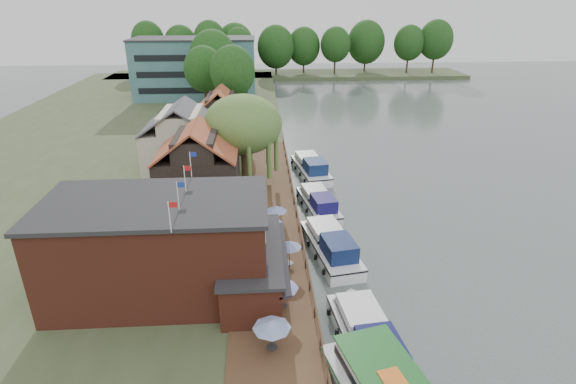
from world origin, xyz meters
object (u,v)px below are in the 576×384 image
object	(u,v)px
hotel_block	(196,68)
cruiser_2	(318,200)
cottage_b	(183,138)
willow	(244,142)
cruiser_3	(311,165)
cottage_c	(221,119)
umbrella_2	(269,268)
cruiser_0	(369,335)
umbrella_0	(272,336)
pub	(188,246)
umbrella_3	(289,254)
cruiser_1	(331,242)
umbrella_4	(271,230)
umbrella_5	(276,217)
umbrella_1	(282,296)
cottage_a	(198,166)

from	to	relation	value
hotel_block	cruiser_2	bearing A→B (deg)	-71.03
cottage_b	willow	size ratio (longest dim) A/B	0.92
cruiser_2	cruiser_3	xyz separation A→B (m)	(0.35, 10.47, 0.12)
cottage_c	willow	bearing A→B (deg)	-75.96
umbrella_2	cruiser_0	size ratio (longest dim) A/B	0.22
umbrella_0	pub	bearing A→B (deg)	129.59
cottage_b	cottage_c	bearing A→B (deg)	66.04
pub	umbrella_3	world-z (taller)	pub
cottage_b	cruiser_1	distance (m)	24.94
umbrella_4	umbrella_5	world-z (taller)	same
umbrella_0	umbrella_2	distance (m)	7.37
pub	umbrella_1	world-z (taller)	pub
umbrella_0	umbrella_4	size ratio (longest dim) A/B	1.00
umbrella_4	cruiser_2	bearing A→B (deg)	57.44
willow	umbrella_1	xyz separation A→B (m)	(3.03, -23.04, -3.93)
hotel_block	cruiser_1	distance (m)	68.35
umbrella_1	cruiser_3	bearing A→B (deg)	79.65
cottage_a	umbrella_5	xyz separation A→B (m)	(7.64, -6.16, -2.96)
umbrella_1	umbrella_2	xyz separation A→B (m)	(-0.77, 3.46, 0.00)
hotel_block	umbrella_2	size ratio (longest dim) A/B	10.69
hotel_block	umbrella_2	bearing A→B (deg)	-78.97
cottage_c	cruiser_3	size ratio (longest dim) A/B	0.80
cottage_b	cruiser_3	world-z (taller)	cottage_b
cottage_b	cruiser_0	size ratio (longest dim) A/B	0.90
umbrella_4	willow	bearing A→B (deg)	100.75
umbrella_5	cruiser_0	size ratio (longest dim) A/B	0.22
cottage_b	umbrella_5	xyz separation A→B (m)	(10.64, -16.16, -2.96)
umbrella_1	cruiser_1	size ratio (longest dim) A/B	0.22
hotel_block	umbrella_5	size ratio (longest dim) A/B	10.69
hotel_block	umbrella_1	bearing A→B (deg)	-78.90
pub	willow	size ratio (longest dim) A/B	1.92
hotel_block	cottage_b	distance (m)	46.21
cottage_b	cruiser_0	distance (m)	35.16
umbrella_4	cruiser_2	size ratio (longest dim) A/B	0.24
hotel_block	cottage_a	bearing A→B (deg)	-82.87
umbrella_4	umbrella_5	size ratio (longest dim) A/B	1.00
umbrella_0	umbrella_5	distance (m)	15.82
cruiser_2	cruiser_3	world-z (taller)	cruiser_3
umbrella_3	cruiser_3	world-z (taller)	umbrella_3
cottage_c	cruiser_3	world-z (taller)	cottage_c
umbrella_3	pub	bearing A→B (deg)	-162.60
umbrella_2	umbrella_0	bearing A→B (deg)	-90.07
pub	willow	xyz separation A→B (m)	(3.50, 20.00, 1.56)
umbrella_3	cruiser_0	size ratio (longest dim) A/B	0.22
cottage_c	cruiser_0	distance (m)	42.03
pub	cruiser_3	size ratio (longest dim) A/B	1.87
cottage_c	umbrella_3	distance (m)	32.67
willow	umbrella_5	world-z (taller)	willow
umbrella_0	cottage_b	bearing A→B (deg)	106.97
umbrella_4	cruiser_3	distance (m)	19.58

